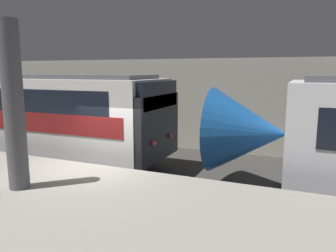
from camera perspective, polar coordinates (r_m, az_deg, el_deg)
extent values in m
plane|color=#33302D|center=(9.65, -12.45, -12.42)|extent=(120.00, 120.00, 0.00)
cube|color=gray|center=(7.68, -24.25, -14.82)|extent=(40.00, 5.18, 1.04)
cube|color=#B2AD9E|center=(15.12, 2.52, 3.83)|extent=(50.00, 0.15, 4.11)
cylinder|color=#56565B|center=(7.65, -25.30, 3.08)|extent=(0.43, 0.43, 3.59)
cone|color=#195199|center=(9.98, 13.83, -0.97)|extent=(2.20, 2.59, 2.59)
sphere|color=#F2EFCC|center=(10.25, 8.49, -2.85)|extent=(0.20, 0.20, 0.20)
cube|color=black|center=(10.85, -1.70, -0.29)|extent=(0.25, 2.90, 2.18)
cube|color=black|center=(10.72, -1.73, 5.47)|extent=(0.25, 2.60, 0.87)
sphere|color=#EA4C42|center=(10.27, -2.46, -3.04)|extent=(0.18, 0.18, 0.18)
sphere|color=#EA4C42|center=(11.46, 0.41, -1.70)|extent=(0.18, 0.18, 0.18)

